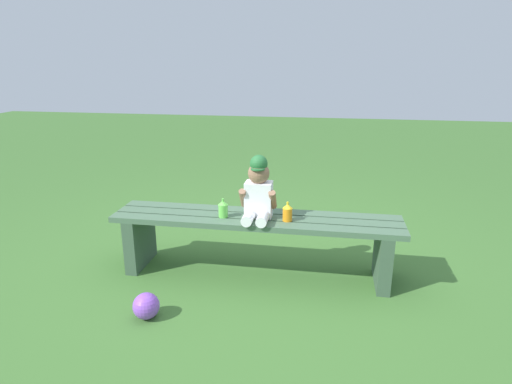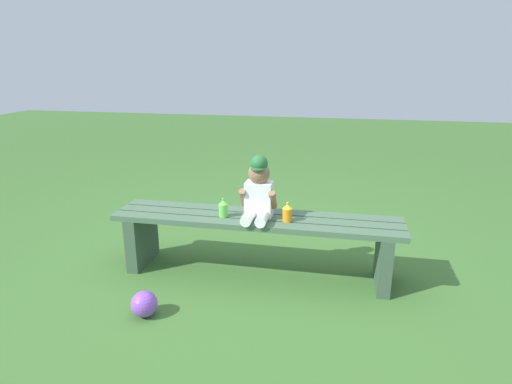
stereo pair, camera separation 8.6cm
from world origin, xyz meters
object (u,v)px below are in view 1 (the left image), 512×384
Objects in this scene: sippy_cup_left at (223,208)px; toy_ball at (146,306)px; park_bench at (256,233)px; child_figure at (258,191)px; sippy_cup_right at (287,212)px.

toy_ball is (-0.31, -0.57, -0.39)m from sippy_cup_left.
park_bench is 0.27m from sippy_cup_left.
park_bench is 12.58× the size of toy_ball.
child_figure is at bearing 48.74° from toy_ball.
child_figure is at bearing 171.46° from sippy_cup_right.
sippy_cup_right is (0.21, -0.05, 0.18)m from park_bench.
child_figure is 2.74× the size of toy_ball.
sippy_cup_left is 0.41m from sippy_cup_right.
sippy_cup_right is at bearing 0.00° from sippy_cup_left.
park_bench is 0.28m from sippy_cup_right.
sippy_cup_right is (0.19, -0.03, -0.12)m from child_figure.
child_figure is 0.23m from sippy_cup_right.
sippy_cup_left is at bearing -172.72° from child_figure.
sippy_cup_left and sippy_cup_right have the same top height.
park_bench is 0.83m from toy_ball.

